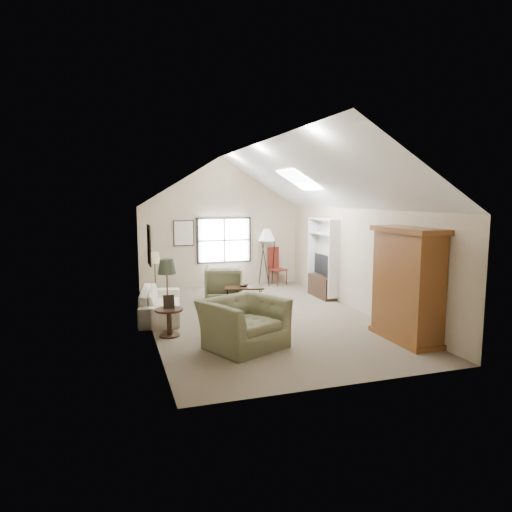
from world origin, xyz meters
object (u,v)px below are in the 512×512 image
object	(u,v)px
armchair_near	(243,323)
side_table	(169,322)
armoire	(407,285)
armchair_far	(224,283)
side_chair	(278,266)
sofa	(161,303)
coffee_table	(244,296)

from	to	relation	value
armchair_near	side_table	bearing A→B (deg)	113.35
armoire	armchair_near	world-z (taller)	armoire
armchair_far	side_chair	world-z (taller)	side_chair
sofa	side_table	size ratio (longest dim) A/B	3.99
side_table	side_chair	distance (m)	5.99
sofa	side_chair	size ratio (longest dim) A/B	1.89
sofa	armchair_near	bearing A→B (deg)	-147.27
armoire	sofa	world-z (taller)	armoire
armchair_far	side_chair	size ratio (longest dim) A/B	0.85
armchair_far	side_table	distance (m)	3.41
armchair_near	side_chair	xyz separation A→B (m)	(2.75, 5.55, 0.14)
armoire	sofa	xyz separation A→B (m)	(-4.38, 3.24, -0.77)
armoire	coffee_table	distance (m)	4.36
coffee_table	side_table	xyz separation A→B (m)	(-2.15, -2.01, 0.03)
armchair_near	sofa	bearing A→B (deg)	89.52
armoire	side_table	world-z (taller)	armoire
armoire	side_chair	size ratio (longest dim) A/B	1.85
armchair_near	armoire	bearing A→B (deg)	-34.97
armchair_near	side_table	xyz separation A→B (m)	(-1.23, 1.09, -0.17)
side_table	side_chair	world-z (taller)	side_chair
side_table	side_chair	xyz separation A→B (m)	(3.99, 4.46, 0.31)
side_chair	coffee_table	bearing A→B (deg)	-150.34
armchair_far	side_chair	xyz separation A→B (m)	(2.16, 1.58, 0.14)
armchair_near	armchair_far	world-z (taller)	armchair_far
armoire	armchair_far	distance (m)	5.23
armchair_near	coffee_table	size ratio (longest dim) A/B	1.42
coffee_table	side_chair	distance (m)	3.08
armoire	sofa	distance (m)	5.50
armchair_far	side_chair	distance (m)	2.68
coffee_table	sofa	bearing A→B (deg)	-169.18
side_chair	armoire	bearing A→B (deg)	-109.74
armoire	side_table	size ratio (longest dim) A/B	3.89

